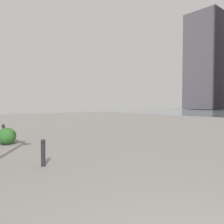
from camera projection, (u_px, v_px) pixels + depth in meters
The scene contains 5 objects.
building_annex at pixel (207, 62), 68.74m from camera, with size 10.03×11.61×29.38m.
bollard_near at pixel (43, 152), 6.02m from camera, with size 0.13×0.13×0.76m.
bollard_mid at pixel (3, 133), 9.78m from camera, with size 0.13×0.13×0.82m.
shrub_low at pixel (8, 136), 9.61m from camera, with size 0.70×0.63×0.59m.
shrub_round at pixel (7, 136), 9.24m from camera, with size 0.84×0.75×0.71m.
Camera 1 is at (-0.71, 1.87, 1.74)m, focal length 34.95 mm.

